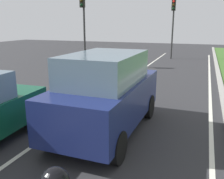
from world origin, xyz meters
name	(u,v)px	position (x,y,z in m)	size (l,w,h in m)	color
ground_plane	(128,91)	(0.00, 14.00, 0.00)	(60.00, 60.00, 0.00)	#2D2D30
lane_line_center	(114,89)	(-0.70, 14.00, 0.00)	(0.12, 32.00, 0.01)	silver
lane_line_right_edge	(210,99)	(3.60, 14.00, 0.00)	(0.12, 32.00, 0.01)	silver
curb_right	(223,98)	(4.10, 14.00, 0.06)	(0.24, 48.00, 0.12)	#9E9B93
car_suv_ahead	(107,93)	(0.75, 9.44, 1.17)	(2.01, 4.52, 2.28)	navy
traffic_light_overhead_left	(83,16)	(-5.02, 19.61, 3.53)	(0.32, 0.50, 5.17)	#2D2D2D
traffic_light_far_median	(173,18)	(0.39, 25.86, 3.52)	(0.32, 0.50, 5.14)	#2D2D2D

